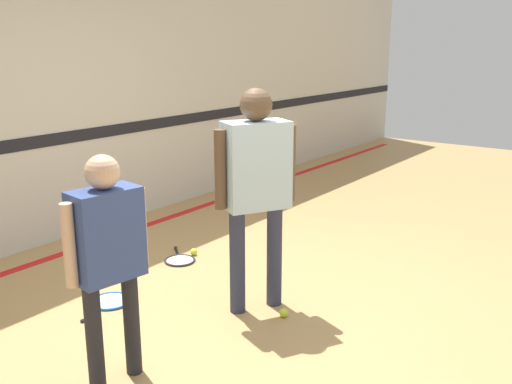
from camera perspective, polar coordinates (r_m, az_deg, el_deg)
name	(u,v)px	position (r m, az deg, el deg)	size (l,w,h in m)	color
ground_plane	(265,309)	(4.37, 0.92, -11.63)	(16.00, 16.00, 0.00)	tan
wall_back	(40,80)	(5.84, -20.82, 10.41)	(16.00, 0.07, 3.20)	beige
floor_stripe	(80,248)	(5.84, -17.23, -5.35)	(14.40, 0.10, 0.01)	red
person_instructor	(256,177)	(4.06, 0.00, 1.53)	(0.55, 0.45, 1.64)	#2D334C
person_student_left	(108,246)	(3.29, -14.62, -5.29)	(0.51, 0.26, 1.36)	#232328
racket_spare_on_floor	(180,260)	(5.31, -7.65, -6.72)	(0.43, 0.48, 0.03)	#28282D
racket_second_spare	(109,302)	(4.60, -14.47, -10.59)	(0.55, 0.39, 0.03)	blue
tennis_ball_near_instructor	(284,313)	(4.25, 2.79, -11.97)	(0.07, 0.07, 0.07)	#CCE038
tennis_ball_by_spare_racket	(194,252)	(5.42, -6.25, -5.97)	(0.07, 0.07, 0.07)	#CCE038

